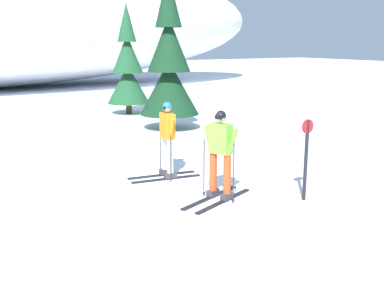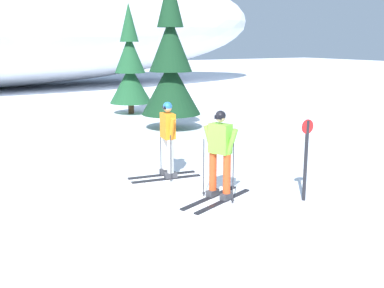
% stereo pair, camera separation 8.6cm
% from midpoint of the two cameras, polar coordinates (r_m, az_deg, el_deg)
% --- Properties ---
extents(ground_plane, '(120.00, 120.00, 0.00)m').
position_cam_midpoint_polar(ground_plane, '(9.21, -5.47, -7.00)').
color(ground_plane, white).
extents(skier_lime_jacket, '(1.80, 1.07, 1.77)m').
position_cam_midpoint_polar(skier_lime_jacket, '(9.05, 3.71, -1.17)').
color(skier_lime_jacket, black).
rests_on(skier_lime_jacket, ground).
extents(skier_orange_jacket, '(1.67, 0.80, 1.75)m').
position_cam_midpoint_polar(skier_orange_jacket, '(10.52, -2.79, 0.72)').
color(skier_orange_jacket, black).
rests_on(skier_orange_jacket, ground).
extents(pine_tree_center_right, '(2.09, 2.09, 5.40)m').
position_cam_midpoint_polar(pine_tree_center_right, '(16.34, -2.48, 9.67)').
color(pine_tree_center_right, '#47301E').
rests_on(pine_tree_center_right, ground).
extents(pine_tree_far_right, '(1.80, 1.80, 4.65)m').
position_cam_midpoint_polar(pine_tree_far_right, '(20.14, -7.50, 9.22)').
color(pine_tree_far_right, '#47301E').
rests_on(pine_tree_far_right, ground).
extents(trail_marker_post, '(0.28, 0.07, 1.62)m').
position_cam_midpoint_polar(trail_marker_post, '(9.24, 14.09, -1.37)').
color(trail_marker_post, black).
rests_on(trail_marker_post, ground).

